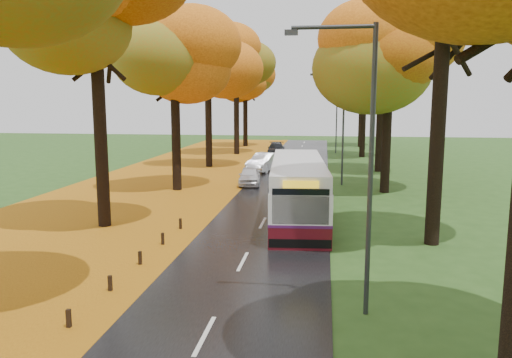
% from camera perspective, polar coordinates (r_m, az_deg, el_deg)
% --- Properties ---
extents(road, '(6.50, 90.00, 0.04)m').
position_cam_1_polar(road, '(31.41, 2.36, -2.00)').
color(road, black).
rests_on(road, ground).
extents(centre_line, '(0.12, 90.00, 0.01)m').
position_cam_1_polar(centre_line, '(31.41, 2.36, -1.95)').
color(centre_line, silver).
rests_on(centre_line, road).
extents(leaf_verge, '(12.00, 90.00, 0.02)m').
position_cam_1_polar(leaf_verge, '(33.48, -13.17, -1.56)').
color(leaf_verge, '#7E400B').
rests_on(leaf_verge, ground).
extents(leaf_drift, '(0.90, 90.00, 0.01)m').
position_cam_1_polar(leaf_drift, '(31.84, -3.12, -1.81)').
color(leaf_drift, '#C38114').
rests_on(leaf_drift, road).
extents(trees_left, '(9.20, 74.00, 13.88)m').
position_cam_1_polar(trees_left, '(34.47, -9.56, 14.75)').
color(trees_left, black).
rests_on(trees_left, ground).
extents(trees_right, '(9.30, 74.20, 13.96)m').
position_cam_1_polar(trees_right, '(33.09, 15.76, 15.06)').
color(trees_right, black).
rests_on(trees_right, ground).
extents(bollard_row, '(0.11, 23.51, 0.52)m').
position_cam_1_polar(bollard_row, '(13.61, -23.32, -16.72)').
color(bollard_row, black).
rests_on(bollard_row, ground).
extents(streetlamp_near, '(2.45, 0.18, 8.00)m').
position_cam_1_polar(streetlamp_near, '(13.79, 12.02, 3.45)').
color(streetlamp_near, '#333538').
rests_on(streetlamp_near, ground).
extents(streetlamp_mid, '(2.45, 0.18, 8.00)m').
position_cam_1_polar(streetlamp_mid, '(35.73, 9.55, 6.80)').
color(streetlamp_mid, '#333538').
rests_on(streetlamp_mid, ground).
extents(streetlamp_far, '(2.45, 0.18, 8.00)m').
position_cam_1_polar(streetlamp_far, '(57.72, 8.96, 7.60)').
color(streetlamp_far, '#333538').
rests_on(streetlamp_far, ground).
extents(bus, '(3.43, 11.48, 2.98)m').
position_cam_1_polar(bus, '(25.36, 4.78, -1.04)').
color(bus, '#4F0C14').
rests_on(bus, road).
extents(car_white, '(1.88, 3.84, 1.26)m').
position_cam_1_polar(car_white, '(35.53, -0.74, 0.36)').
color(car_white, silver).
rests_on(car_white, road).
extents(car_silver, '(2.84, 4.92, 1.53)m').
position_cam_1_polar(car_silver, '(42.35, 0.96, 1.94)').
color(car_silver, '#AFB3B8').
rests_on(car_silver, road).
extents(car_dark, '(2.25, 4.73, 1.33)m').
position_cam_1_polar(car_dark, '(54.99, 2.33, 3.45)').
color(car_dark, black).
rests_on(car_dark, road).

